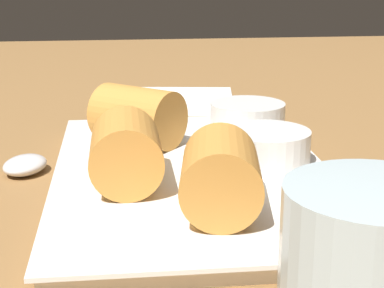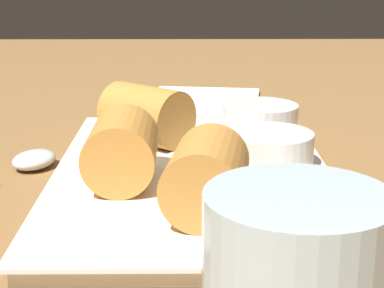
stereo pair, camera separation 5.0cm
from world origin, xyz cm
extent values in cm
cube|color=olive|center=(0.00, 0.00, 1.00)|extent=(180.00, 140.00, 2.00)
cube|color=white|center=(0.87, 1.75, 2.60)|extent=(32.01, 20.71, 1.20)
cube|color=white|center=(0.87, 1.75, 3.35)|extent=(33.29, 21.54, 0.30)
cylinder|color=#C68438|center=(3.91, -3.41, 6.08)|extent=(7.28, 5.18, 5.16)
sphere|color=#56843D|center=(1.05, -3.42, 6.08)|extent=(3.35, 3.35, 3.35)
cylinder|color=#C68438|center=(9.77, 2.61, 6.08)|extent=(7.94, 6.16, 5.16)
sphere|color=#6B9E47|center=(6.94, 3.03, 6.08)|extent=(3.35, 3.35, 3.35)
cylinder|color=#C68438|center=(-6.48, -2.24, 6.08)|extent=(8.61, 8.88, 5.16)
sphere|color=#56843D|center=(-8.31, -4.43, 6.08)|extent=(3.35, 3.35, 3.35)
cylinder|color=silver|center=(-0.26, 7.88, 4.87)|extent=(7.10, 7.10, 2.73)
cylinder|color=beige|center=(-0.26, 7.88, 5.99)|extent=(5.82, 5.82, 0.49)
cylinder|color=silver|center=(-9.74, 8.29, 4.87)|extent=(7.10, 7.10, 2.73)
cylinder|color=#477038|center=(-9.74, 8.29, 5.99)|extent=(5.82, 5.82, 0.49)
ellipsoid|color=silver|center=(-3.95, -11.84, 2.75)|extent=(5.32, 4.78, 1.51)
cube|color=silver|center=(-27.84, 3.35, 2.30)|extent=(17.31, 15.27, 0.60)
camera|label=1|loc=(48.44, -3.66, 19.88)|focal=60.00mm
camera|label=2|loc=(48.74, 1.34, 19.88)|focal=60.00mm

